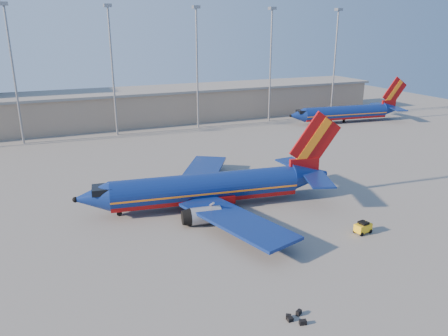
% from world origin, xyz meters
% --- Properties ---
extents(ground, '(220.00, 220.00, 0.00)m').
position_xyz_m(ground, '(0.00, 0.00, 0.00)').
color(ground, slate).
rests_on(ground, ground).
extents(terminal_building, '(122.00, 16.00, 8.50)m').
position_xyz_m(terminal_building, '(10.00, 58.00, 4.32)').
color(terminal_building, gray).
rests_on(terminal_building, ground).
extents(light_mast_row, '(101.60, 1.60, 28.65)m').
position_xyz_m(light_mast_row, '(5.00, 46.00, 17.55)').
color(light_mast_row, gray).
rests_on(light_mast_row, ground).
extents(aircraft_main, '(37.43, 35.79, 12.71)m').
position_xyz_m(aircraft_main, '(-0.36, -2.06, 2.71)').
color(aircraft_main, navy).
rests_on(aircraft_main, ground).
extents(aircraft_second, '(33.75, 13.08, 11.44)m').
position_xyz_m(aircraft_second, '(53.15, 36.51, 2.62)').
color(aircraft_second, navy).
rests_on(aircraft_second, ground).
extents(baggage_tug, '(2.23, 1.54, 1.48)m').
position_xyz_m(baggage_tug, '(13.47, -17.13, 0.77)').
color(baggage_tug, yellow).
rests_on(baggage_tug, ground).
extents(luggage_pile, '(1.71, 1.77, 0.44)m').
position_xyz_m(luggage_pile, '(-2.90, -28.18, 0.20)').
color(luggage_pile, black).
rests_on(luggage_pile, ground).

